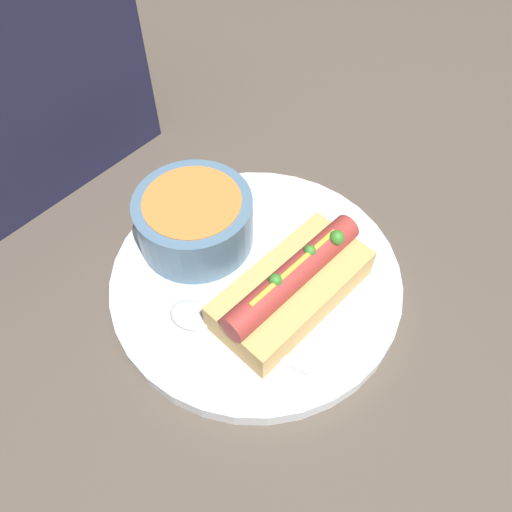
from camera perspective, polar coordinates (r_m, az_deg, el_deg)
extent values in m
plane|color=#4C4238|center=(0.51, 0.00, -3.26)|extent=(4.00, 4.00, 0.00)
cylinder|color=white|center=(0.50, 0.00, -2.68)|extent=(0.29, 0.29, 0.02)
cube|color=tan|center=(0.46, 3.81, -4.14)|extent=(0.16, 0.08, 0.03)
cylinder|color=#9E332D|center=(0.44, 3.98, -2.47)|extent=(0.16, 0.04, 0.03)
sphere|color=#387A28|center=(0.46, 9.20, 2.09)|extent=(0.01, 0.01, 0.01)
sphere|color=#387A28|center=(0.45, 6.18, 0.58)|extent=(0.01, 0.01, 0.01)
sphere|color=#387A28|center=(0.43, 2.24, -2.81)|extent=(0.01, 0.01, 0.01)
cylinder|color=gold|center=(0.43, 4.07, -1.54)|extent=(0.11, 0.01, 0.01)
cylinder|color=slate|center=(0.50, -7.03, 4.05)|extent=(0.12, 0.12, 0.06)
cylinder|color=#C67533|center=(0.49, -7.29, 5.79)|extent=(0.10, 0.10, 0.01)
cube|color=#B7B7BC|center=(0.45, 0.31, -10.45)|extent=(0.03, 0.10, 0.00)
ellipsoid|color=#B7B7BC|center=(0.47, -7.44, -6.72)|extent=(0.04, 0.05, 0.01)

